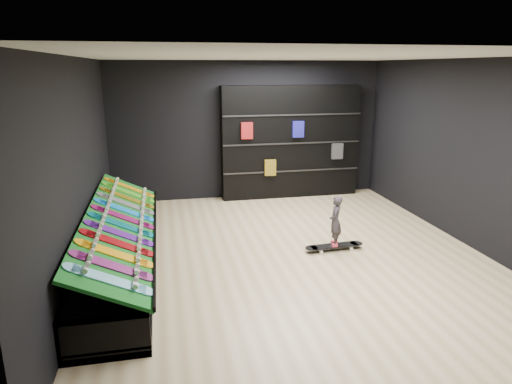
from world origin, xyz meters
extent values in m
cube|color=#CBB689|center=(0.00, 0.00, 0.00)|extent=(6.00, 7.00, 0.01)
cube|color=white|center=(0.00, 0.00, 3.00)|extent=(6.00, 7.00, 0.01)
cube|color=black|center=(0.00, 3.50, 1.50)|extent=(6.00, 0.02, 3.00)
cube|color=black|center=(0.00, -3.50, 1.50)|extent=(6.00, 0.02, 3.00)
cube|color=black|center=(-3.00, 0.00, 1.50)|extent=(0.02, 7.00, 3.00)
cube|color=black|center=(3.00, 0.00, 1.50)|extent=(0.02, 7.00, 3.00)
cube|color=#0D5315|center=(-2.50, 0.00, 0.71)|extent=(0.92, 4.50, 0.46)
cube|color=black|center=(0.94, 3.32, 1.24)|extent=(3.10, 0.36, 2.48)
imported|color=black|center=(0.75, 0.03, 0.33)|extent=(0.20, 0.22, 0.49)
camera|label=1|loc=(-1.89, -6.42, 2.86)|focal=32.00mm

